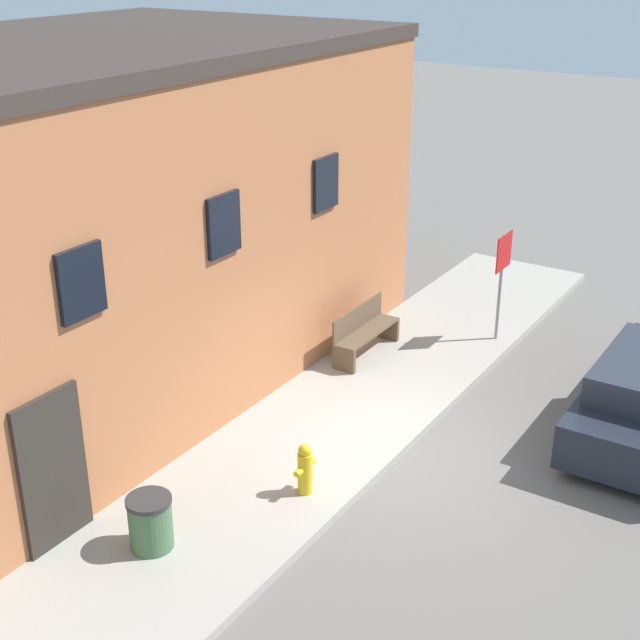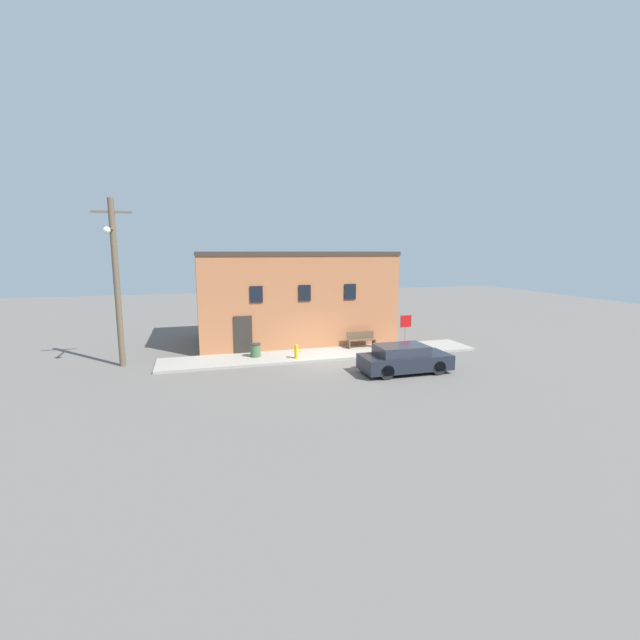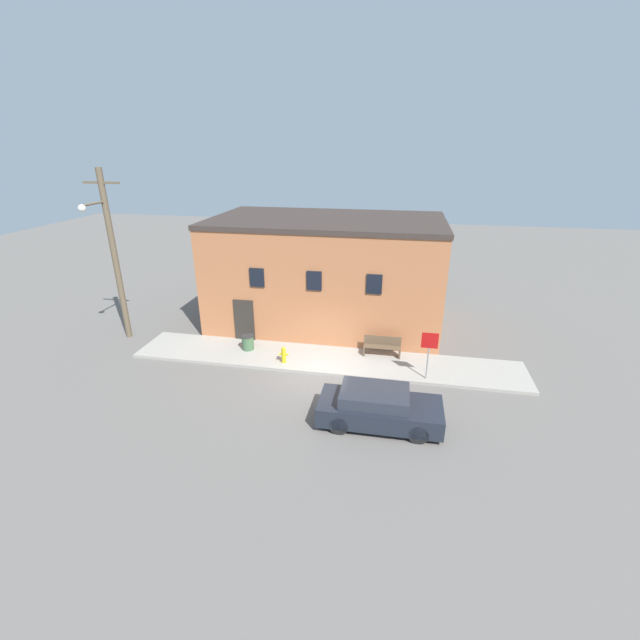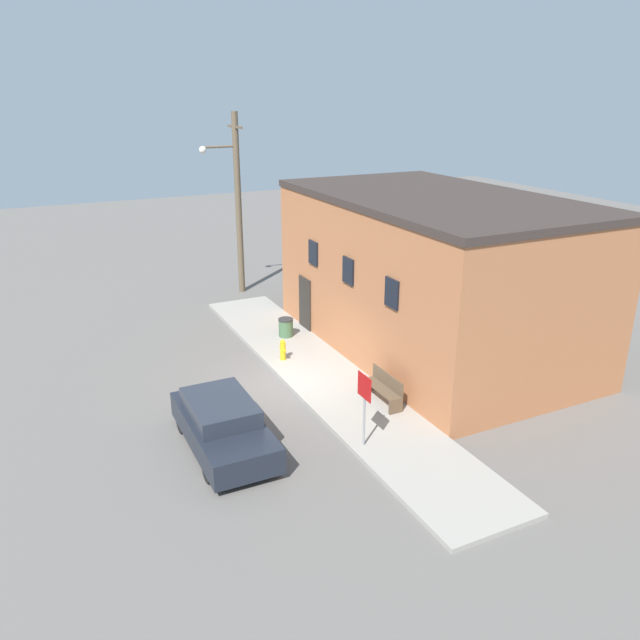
{
  "view_description": "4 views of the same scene",
  "coord_description": "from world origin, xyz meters",
  "px_view_note": "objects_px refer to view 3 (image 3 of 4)",
  "views": [
    {
      "loc": [
        -10.31,
        -5.11,
        7.23
      ],
      "look_at": [
        -0.22,
        1.34,
        2.0
      ],
      "focal_mm": 50.0,
      "sensor_mm": 36.0,
      "label": 1
    },
    {
      "loc": [
        -6.7,
        -20.76,
        5.73
      ],
      "look_at": [
        -0.22,
        1.34,
        2.0
      ],
      "focal_mm": 24.0,
      "sensor_mm": 36.0,
      "label": 2
    },
    {
      "loc": [
        3.04,
        -15.73,
        9.14
      ],
      "look_at": [
        -0.22,
        1.34,
        2.0
      ],
      "focal_mm": 24.0,
      "sensor_mm": 36.0,
      "label": 3
    },
    {
      "loc": [
        17.0,
        -7.04,
        9.06
      ],
      "look_at": [
        -0.22,
        1.34,
        2.0
      ],
      "focal_mm": 35.0,
      "sensor_mm": 36.0,
      "label": 4
    }
  ],
  "objects_px": {
    "trash_bin": "(248,342)",
    "parked_car": "(379,408)",
    "stop_sign": "(429,347)",
    "bench": "(382,346)",
    "fire_hydrant": "(284,355)",
    "utility_pole": "(113,253)"
  },
  "relations": [
    {
      "from": "trash_bin",
      "to": "fire_hydrant",
      "type": "bearing_deg",
      "value": -25.7
    },
    {
      "from": "trash_bin",
      "to": "utility_pole",
      "type": "relative_size",
      "value": 0.09
    },
    {
      "from": "bench",
      "to": "trash_bin",
      "type": "relative_size",
      "value": 2.38
    },
    {
      "from": "utility_pole",
      "to": "bench",
      "type": "bearing_deg",
      "value": 0.52
    },
    {
      "from": "bench",
      "to": "utility_pole",
      "type": "distance_m",
      "value": 13.44
    },
    {
      "from": "trash_bin",
      "to": "parked_car",
      "type": "relative_size",
      "value": 0.17
    },
    {
      "from": "fire_hydrant",
      "to": "stop_sign",
      "type": "bearing_deg",
      "value": -2.5
    },
    {
      "from": "fire_hydrant",
      "to": "stop_sign",
      "type": "distance_m",
      "value": 6.28
    },
    {
      "from": "trash_bin",
      "to": "parked_car",
      "type": "distance_m",
      "value": 7.88
    },
    {
      "from": "fire_hydrant",
      "to": "stop_sign",
      "type": "relative_size",
      "value": 0.37
    },
    {
      "from": "stop_sign",
      "to": "bench",
      "type": "xyz_separation_m",
      "value": [
        -1.93,
        1.8,
        -1.0
      ]
    },
    {
      "from": "fire_hydrant",
      "to": "parked_car",
      "type": "height_order",
      "value": "parked_car"
    },
    {
      "from": "bench",
      "to": "parked_car",
      "type": "height_order",
      "value": "parked_car"
    },
    {
      "from": "utility_pole",
      "to": "trash_bin",
      "type": "bearing_deg",
      "value": -3.83
    },
    {
      "from": "trash_bin",
      "to": "parked_car",
      "type": "height_order",
      "value": "parked_car"
    },
    {
      "from": "stop_sign",
      "to": "bench",
      "type": "relative_size",
      "value": 1.23
    },
    {
      "from": "stop_sign",
      "to": "bench",
      "type": "distance_m",
      "value": 2.82
    },
    {
      "from": "bench",
      "to": "fire_hydrant",
      "type": "bearing_deg",
      "value": -160.21
    },
    {
      "from": "stop_sign",
      "to": "parked_car",
      "type": "relative_size",
      "value": 0.49
    },
    {
      "from": "stop_sign",
      "to": "trash_bin",
      "type": "xyz_separation_m",
      "value": [
        -8.2,
        1.24,
        -1.09
      ]
    },
    {
      "from": "utility_pole",
      "to": "parked_car",
      "type": "relative_size",
      "value": 1.93
    },
    {
      "from": "stop_sign",
      "to": "trash_bin",
      "type": "distance_m",
      "value": 8.37
    }
  ]
}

